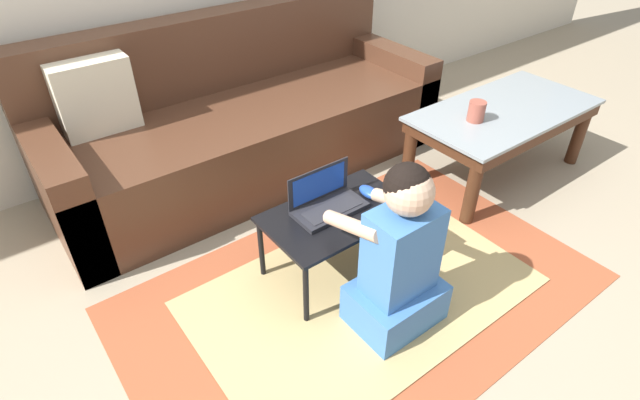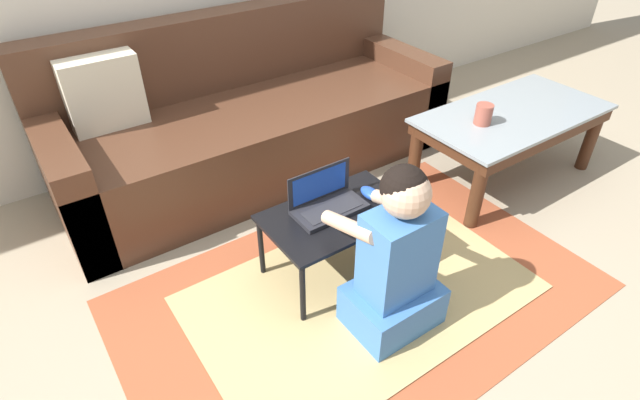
{
  "view_description": "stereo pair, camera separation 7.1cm",
  "coord_description": "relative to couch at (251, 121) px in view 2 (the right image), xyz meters",
  "views": [
    {
      "loc": [
        -0.97,
        -1.17,
        1.63
      ],
      "look_at": [
        0.05,
        0.18,
        0.39
      ],
      "focal_mm": 28.0,
      "sensor_mm": 36.0,
      "label": 1
    },
    {
      "loc": [
        -0.91,
        -1.21,
        1.63
      ],
      "look_at": [
        0.05,
        0.18,
        0.39
      ],
      "focal_mm": 28.0,
      "sensor_mm": 36.0,
      "label": 2
    }
  ],
  "objects": [
    {
      "name": "ground_plane",
      "position": [
        -0.24,
        -1.15,
        -0.29
      ],
      "size": [
        16.0,
        16.0,
        0.0
      ],
      "primitive_type": "plane",
      "color": "gray"
    },
    {
      "name": "couch",
      "position": [
        0.0,
        0.0,
        0.0
      ],
      "size": [
        2.23,
        0.83,
        0.86
      ],
      "color": "#4C2D1E",
      "rests_on": "ground_plane"
    },
    {
      "name": "laptop_desk",
      "position": [
        -0.13,
        -1.02,
        0.0
      ],
      "size": [
        0.63,
        0.39,
        0.33
      ],
      "color": "black",
      "rests_on": "ground_plane"
    },
    {
      "name": "cup_on_table",
      "position": [
        0.87,
        -0.93,
        0.18
      ],
      "size": [
        0.09,
        0.09,
        0.11
      ],
      "color": "#994C3D",
      "rests_on": "coffee_table"
    },
    {
      "name": "person_seated",
      "position": [
        -0.12,
        -1.39,
        0.04
      ],
      "size": [
        0.36,
        0.43,
        0.75
      ],
      "color": "#3D70B2",
      "rests_on": "ground_plane"
    },
    {
      "name": "area_rug",
      "position": [
        -0.13,
        -1.21,
        -0.29
      ],
      "size": [
        2.01,
        1.27,
        0.01
      ],
      "color": "#9E4C2D",
      "rests_on": "ground_plane"
    },
    {
      "name": "computer_mouse",
      "position": [
        0.06,
        -1.02,
        0.06
      ],
      "size": [
        0.06,
        0.12,
        0.04
      ],
      "color": "#234CB2",
      "rests_on": "laptop_desk"
    },
    {
      "name": "laptop",
      "position": [
        -0.15,
        -0.98,
        0.07
      ],
      "size": [
        0.31,
        0.16,
        0.18
      ],
      "color": "#232328",
      "rests_on": "laptop_desk"
    },
    {
      "name": "coffee_table",
      "position": [
        1.13,
        -0.94,
        0.06
      ],
      "size": [
        1.09,
        0.56,
        0.42
      ],
      "color": "gray",
      "rests_on": "ground_plane"
    }
  ]
}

